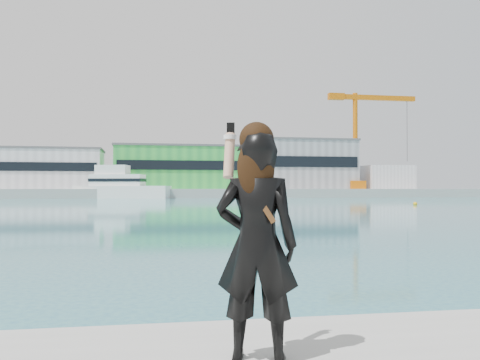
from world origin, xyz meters
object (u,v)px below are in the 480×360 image
object	(u,v)px
dock_crane	(360,137)
woman	(257,238)
motor_yacht	(120,186)
buoy_near	(415,205)

from	to	relation	value
dock_crane	woman	bearing A→B (deg)	-113.33
woman	motor_yacht	bearing A→B (deg)	-70.55
dock_crane	buoy_near	world-z (taller)	dock_crane
buoy_near	motor_yacht	bearing A→B (deg)	125.64
dock_crane	woman	size ratio (longest dim) A/B	13.37
dock_crane	buoy_near	distance (m)	68.73
motor_yacht	woman	world-z (taller)	motor_yacht
dock_crane	motor_yacht	size ratio (longest dim) A/B	1.17
dock_crane	buoy_near	bearing A→B (deg)	-107.22
motor_yacht	buoy_near	xyz separation A→B (m)	(38.45, -53.61, -2.59)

